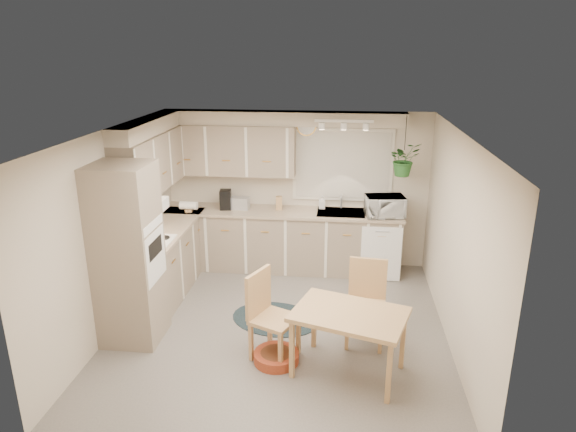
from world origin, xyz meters
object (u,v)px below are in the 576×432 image
object	(u,v)px
chair_left	(275,317)
microwave	(385,204)
chair_back	(366,305)
dining_table	(348,343)
braided_rug	(275,319)
pet_bed	(276,357)

from	to	relation	value
chair_left	microwave	size ratio (longest dim) A/B	1.81
chair_left	chair_back	bearing A→B (deg)	136.57
dining_table	braided_rug	world-z (taller)	dining_table
pet_bed	braided_rug	bearing A→B (deg)	98.27
dining_table	pet_bed	distance (m)	0.84
microwave	pet_bed	bearing A→B (deg)	-127.69
chair_left	microwave	world-z (taller)	microwave
chair_back	pet_bed	xyz separation A→B (m)	(-0.97, -0.50, -0.43)
dining_table	microwave	bearing A→B (deg)	78.72
braided_rug	microwave	distance (m)	2.34
chair_back	microwave	bearing A→B (deg)	-93.79
dining_table	chair_back	size ratio (longest dim) A/B	1.16
dining_table	chair_back	distance (m)	0.65
braided_rug	pet_bed	world-z (taller)	pet_bed
chair_left	braided_rug	size ratio (longest dim) A/B	0.87
chair_back	microwave	distance (m)	2.03
dining_table	pet_bed	size ratio (longest dim) A/B	2.28
braided_rug	microwave	size ratio (longest dim) A/B	2.07
pet_bed	dining_table	bearing A→B (deg)	-7.77
chair_left	microwave	bearing A→B (deg)	175.08
braided_rug	dining_table	bearing A→B (deg)	-48.37
dining_table	chair_back	xyz separation A→B (m)	(0.19, 0.61, 0.13)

